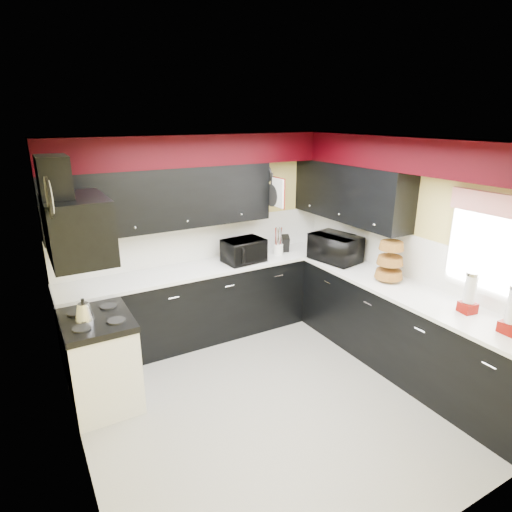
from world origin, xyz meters
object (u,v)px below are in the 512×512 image
at_px(kettle, 84,311).
at_px(utensil_crock, 278,249).
at_px(knife_block, 285,244).
at_px(microwave, 336,248).
at_px(toaster_oven, 244,251).

bearing_deg(kettle, utensil_crock, 15.42).
height_order(utensil_crock, knife_block, knife_block).
bearing_deg(utensil_crock, microwave, -49.63).
bearing_deg(microwave, knife_block, 17.83).
bearing_deg(knife_block, toaster_oven, -148.09).
relative_size(toaster_oven, knife_block, 2.25).
xyz_separation_m(toaster_oven, microwave, (1.03, -0.54, 0.02)).
distance_m(microwave, utensil_crock, 0.77).
bearing_deg(knife_block, microwave, -37.28).
bearing_deg(microwave, toaster_oven, 51.35).
xyz_separation_m(microwave, utensil_crock, (-0.49, 0.58, -0.10)).
xyz_separation_m(utensil_crock, knife_block, (0.14, 0.05, 0.04)).
distance_m(toaster_oven, utensil_crock, 0.54).
relative_size(toaster_oven, utensil_crock, 3.65).
distance_m(utensil_crock, knife_block, 0.16).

